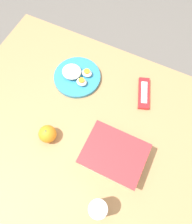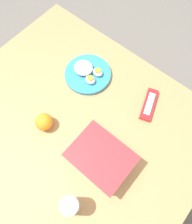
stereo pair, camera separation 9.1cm
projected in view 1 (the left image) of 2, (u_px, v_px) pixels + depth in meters
ground_plane at (85, 161)px, 1.58m from camera, size 10.00×10.00×0.00m
table at (78, 134)px, 0.98m from camera, size 1.10×0.92×0.72m
food_container at (113, 156)px, 0.83m from camera, size 0.22×0.18×0.09m
orange_fruit at (48, 134)px, 0.87m from camera, size 0.07×0.07×0.07m
rice_plate at (77, 76)px, 1.00m from camera, size 0.21×0.21×0.06m
candy_bar at (144, 93)px, 0.97m from camera, size 0.10×0.16×0.02m
drinking_glass at (98, 209)px, 0.74m from camera, size 0.06×0.06×0.11m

